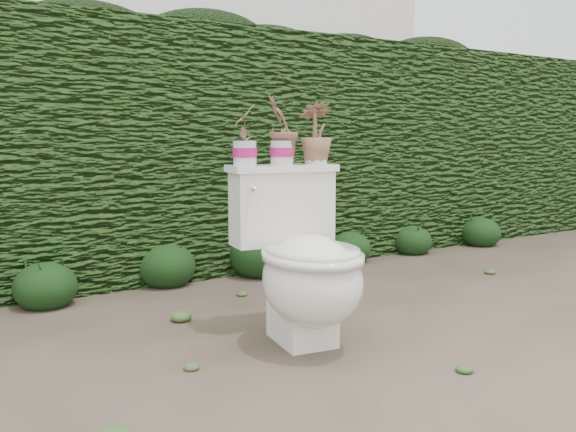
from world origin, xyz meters
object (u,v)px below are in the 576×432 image
potted_plant_center (282,131)px  potted_plant_right (316,135)px  toilet (304,264)px  potted_plant_left (245,137)px

potted_plant_center → potted_plant_right: (0.17, -0.03, -0.02)m
toilet → potted_plant_center: 0.62m
potted_plant_left → potted_plant_center: potted_plant_center is taller
toilet → potted_plant_left: potted_plant_left is taller
toilet → potted_plant_right: size_ratio=2.84×
toilet → potted_plant_left: size_ratio=3.02×
potted_plant_right → potted_plant_center: bearing=-8.9°
potted_plant_center → potted_plant_right: 0.18m
potted_plant_left → potted_plant_right: size_ratio=0.94×
toilet → potted_plant_right: 0.63m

